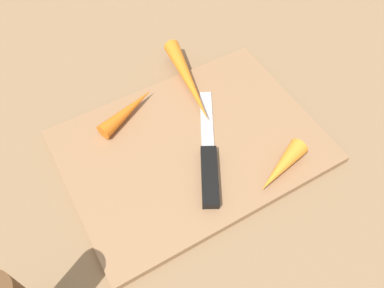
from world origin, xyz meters
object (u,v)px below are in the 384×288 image
object	(u,v)px
cutting_board	(192,146)
carrot_shortest	(281,167)
knife	(209,168)
carrot_medium	(128,111)
carrot_longest	(189,81)

from	to	relation	value
cutting_board	carrot_shortest	bearing A→B (deg)	-51.61
knife	carrot_shortest	distance (m)	0.10
knife	carrot_medium	bearing A→B (deg)	50.25
carrot_shortest	knife	bearing A→B (deg)	-51.55
carrot_medium	carrot_longest	world-z (taller)	carrot_longest
cutting_board	carrot_longest	size ratio (longest dim) A/B	2.12
knife	carrot_shortest	bearing A→B (deg)	-93.09
carrot_shortest	carrot_longest	bearing A→B (deg)	-101.43
cutting_board	carrot_shortest	xyz separation A→B (m)	(0.08, -0.10, 0.02)
carrot_medium	carrot_longest	distance (m)	0.11
cutting_board	knife	xyz separation A→B (m)	(-0.00, -0.05, 0.01)
knife	carrot_longest	bearing A→B (deg)	9.49
knife	carrot_medium	size ratio (longest dim) A/B	1.78
knife	carrot_shortest	world-z (taller)	carrot_shortest
carrot_medium	cutting_board	bearing A→B (deg)	-80.26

